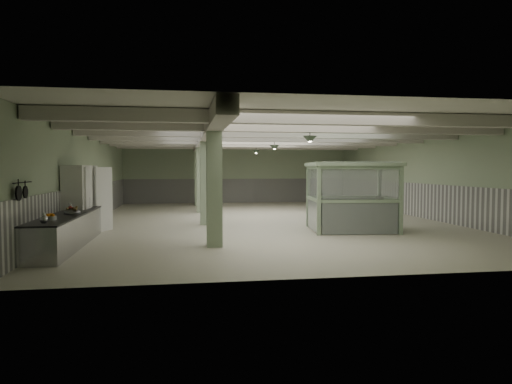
{
  "coord_description": "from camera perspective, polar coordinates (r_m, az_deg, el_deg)",
  "views": [
    {
      "loc": [
        -3.33,
        -18.59,
        2.17
      ],
      "look_at": [
        -0.72,
        -2.12,
        1.3
      ],
      "focal_mm": 32.0,
      "sensor_mm": 36.0,
      "label": 1
    }
  ],
  "objects": [
    {
      "name": "walkin_cooler",
      "position": [
        15.92,
        -20.94,
        -0.84
      ],
      "size": [
        1.01,
        2.54,
        2.32
      ],
      "color": "white",
      "rests_on": "floor"
    },
    {
      "name": "floor",
      "position": [
        19.01,
        1.13,
        -3.57
      ],
      "size": [
        20.0,
        20.0,
        0.0
      ],
      "primitive_type": "plane",
      "color": "beige",
      "rests_on": "ground"
    },
    {
      "name": "filing_cabinet",
      "position": [
        17.3,
        15.77,
        -2.42
      ],
      "size": [
        0.53,
        0.63,
        1.15
      ],
      "primitive_type": "cube",
      "rotation": [
        0.0,
        0.0,
        0.35
      ],
      "color": "#55594A",
      "rests_on": "floor"
    },
    {
      "name": "wainscot_left",
      "position": [
        19.0,
        -20.06,
        -1.48
      ],
      "size": [
        0.05,
        19.9,
        1.5
      ],
      "primitive_type": "cube",
      "color": "silver",
      "rests_on": "floor"
    },
    {
      "name": "column_d",
      "position": [
        26.6,
        -7.24,
        2.17
      ],
      "size": [
        0.42,
        0.42,
        3.6
      ],
      "primitive_type": "cube",
      "color": "#93A887",
      "rests_on": "floor"
    },
    {
      "name": "orange_bowl",
      "position": [
        12.21,
        -24.26,
        -3.03
      ],
      "size": [
        0.32,
        0.32,
        0.09
      ],
      "primitive_type": "cylinder",
      "rotation": [
        0.0,
        0.0,
        0.24
      ],
      "color": "#B2B2B7",
      "rests_on": "prep_counter"
    },
    {
      "name": "column_b",
      "position": [
        17.61,
        -6.32,
        1.77
      ],
      "size": [
        0.42,
        0.42,
        3.6
      ],
      "primitive_type": "cube",
      "color": "#93A887",
      "rests_on": "floor"
    },
    {
      "name": "wall_back",
      "position": [
        28.78,
        -2.38,
        2.25
      ],
      "size": [
        14.0,
        0.02,
        3.6
      ],
      "primitive_type": "cube",
      "color": "#95A483",
      "rests_on": "floor"
    },
    {
      "name": "girder",
      "position": [
        18.65,
        -6.49,
        6.69
      ],
      "size": [
        0.45,
        19.9,
        0.4
      ],
      "primitive_type": "cube",
      "color": "beige",
      "rests_on": "ceiling"
    },
    {
      "name": "pendant_mid",
      "position": [
        19.49,
        2.33,
        5.57
      ],
      "size": [
        0.44,
        0.44,
        0.22
      ],
      "primitive_type": "cone",
      "rotation": [
        3.14,
        0.0,
        0.0
      ],
      "color": "#354433",
      "rests_on": "ceiling"
    },
    {
      "name": "column_c",
      "position": [
        22.61,
        -6.92,
        2.03
      ],
      "size": [
        0.42,
        0.42,
        3.6
      ],
      "primitive_type": "cube",
      "color": "#93A887",
      "rests_on": "floor"
    },
    {
      "name": "wainscot_back",
      "position": [
        28.79,
        -2.37,
        0.16
      ],
      "size": [
        13.9,
        0.05,
        1.5
      ],
      "primitive_type": "cube",
      "color": "silver",
      "rests_on": "floor"
    },
    {
      "name": "column_a",
      "position": [
        12.62,
        -5.24,
        1.29
      ],
      "size": [
        0.42,
        0.42,
        3.6
      ],
      "primitive_type": "cube",
      "color": "#93A887",
      "rests_on": "floor"
    },
    {
      "name": "wainscot_right",
      "position": [
        21.3,
        19.94,
        -1.01
      ],
      "size": [
        0.05,
        19.9,
        1.5
      ],
      "primitive_type": "cube",
      "color": "silver",
      "rests_on": "floor"
    },
    {
      "name": "pitcher_far",
      "position": [
        14.29,
        -22.2,
        -1.84
      ],
      "size": [
        0.19,
        0.21,
        0.25
      ],
      "primitive_type": null,
      "rotation": [
        0.0,
        0.0,
        -0.13
      ],
      "color": "#A8A8AD",
      "rests_on": "prep_counter"
    },
    {
      "name": "beam_f",
      "position": [
        23.86,
        -0.99,
        5.99
      ],
      "size": [
        13.9,
        0.35,
        0.32
      ],
      "primitive_type": "cube",
      "color": "beige",
      "rests_on": "ceiling"
    },
    {
      "name": "beam_b",
      "position": [
        14.05,
        4.78,
        8.08
      ],
      "size": [
        13.9,
        0.35,
        0.32
      ],
      "primitive_type": "cube",
      "color": "beige",
      "rests_on": "ceiling"
    },
    {
      "name": "wall_right",
      "position": [
        21.27,
        20.05,
        1.81
      ],
      "size": [
        0.02,
        20.0,
        3.6
      ],
      "primitive_type": "cube",
      "color": "#95A483",
      "rests_on": "floor"
    },
    {
      "name": "beam_a",
      "position": [
        11.65,
        7.75,
        9.12
      ],
      "size": [
        13.9,
        0.35,
        0.32
      ],
      "primitive_type": "cube",
      "color": "beige",
      "rests_on": "ceiling"
    },
    {
      "name": "skillet_near",
      "position": [
        11.16,
        -27.55,
        -0.13
      ],
      "size": [
        0.04,
        0.33,
        0.33
      ],
      "primitive_type": "cylinder",
      "rotation": [
        0.0,
        1.57,
        0.0
      ],
      "color": "black",
      "rests_on": "hook_rail"
    },
    {
      "name": "veg_colander",
      "position": [
        13.63,
        -21.99,
        -2.15
      ],
      "size": [
        0.54,
        0.54,
        0.2
      ],
      "primitive_type": null,
      "rotation": [
        0.0,
        0.0,
        0.23
      ],
      "color": "#45464B",
      "rests_on": "prep_counter"
    },
    {
      "name": "ceiling",
      "position": [
        18.94,
        1.14,
        7.32
      ],
      "size": [
        14.0,
        20.0,
        0.02
      ],
      "primitive_type": "cube",
      "color": "white",
      "rests_on": "wall_back"
    },
    {
      "name": "beam_g",
      "position": [
        26.33,
        -1.75,
        5.71
      ],
      "size": [
        13.9,
        0.35,
        0.32
      ],
      "primitive_type": "cube",
      "color": "beige",
      "rests_on": "ceiling"
    },
    {
      "name": "pendant_front",
      "position": [
        14.15,
        6.75,
        6.53
      ],
      "size": [
        0.44,
        0.44,
        0.22
      ],
      "primitive_type": "cone",
      "rotation": [
        3.14,
        0.0,
        0.0
      ],
      "color": "#354433",
      "rests_on": "ceiling"
    },
    {
      "name": "pitcher_near",
      "position": [
        11.46,
        -25.0,
        -3.03
      ],
      "size": [
        0.23,
        0.25,
        0.25
      ],
      "primitive_type": null,
      "rotation": [
        0.0,
        0.0,
        0.36
      ],
      "color": "#A8A8AD",
      "rests_on": "prep_counter"
    },
    {
      "name": "prep_counter",
      "position": [
        13.65,
        -22.61,
        -4.44
      ],
      "size": [
        0.94,
        5.39,
        0.91
      ],
      "color": "#A8A8AD",
      "rests_on": "floor"
    },
    {
      "name": "skillet_far",
      "position": [
        11.57,
        -26.88,
        -0.02
      ],
      "size": [
        0.04,
        0.28,
        0.28
      ],
      "primitive_type": "cylinder",
      "rotation": [
        0.0,
        1.57,
        0.0
      ],
      "color": "black",
      "rests_on": "hook_rail"
    },
    {
      "name": "guard_booth",
      "position": [
        16.19,
        11.87,
        1.02
      ],
      "size": [
        3.21,
        2.81,
        2.39
      ],
      "rotation": [
        0.0,
        0.0,
        -0.12
      ],
      "color": "#8DA785",
      "rests_on": "floor"
    },
    {
      "name": "beam_d",
      "position": [
        18.93,
        1.14,
        6.77
      ],
      "size": [
        13.9,
        0.35,
        0.32
      ],
      "primitive_type": "cube",
      "color": "beige",
      "rests_on": "ceiling"
    },
    {
      "name": "pendant_back",
      "position": [
        24.41,
        0.01,
        5.06
      ],
      "size": [
        0.44,
        0.44,
        0.22
      ],
      "primitive_type": "cone",
      "rotation": [
        3.14,
        0.0,
        0.0
      ],
      "color": "#354433",
      "rests_on": "ceiling"
    },
    {
      "name": "beam_e",
      "position": [
        21.39,
        -0.05,
        6.34
      ],
      "size": [
        13.9,
        0.35,
        0.32
      ],
      "primitive_type": "cube",
      "color": "beige",
      "rests_on": "ceiling"
    },
    {
      "name": "wall_left",
      "position": [
        18.95,
        -20.19,
        1.69
      ],
      "size": [
        0.02,
        20.0,
        3.6
      ],
      "primitive_type": "cube",
      "color": "#95A483",
      "rests_on": "floor"
    },
    {
      "name": "hook_rail",
      "position": [
        11.57,
        -27.15,
        1.07
      ],
      "size": [
        0.02,
        1.2,
        0.02
      ],
      "primitive_type": "cylinder",
      "rotation": [
        1.57,
        0.0,
        0.0
      ],
      "color": "black",
      "rests_on": "wall_left"
    },
    {
      "name": "wall_front",
      "position": [
        9.22,
        12.17,
        0.61
      ],
      "size": [
        14.0,
        0.02,
        3.6
      ],
      "primitive_type": "cube",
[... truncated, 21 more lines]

